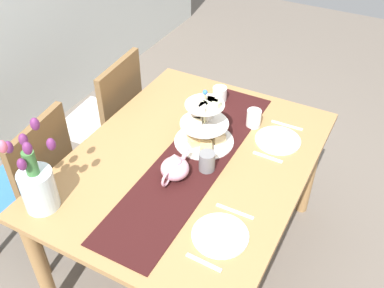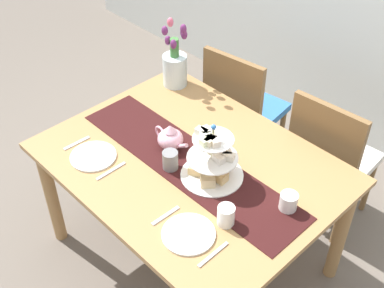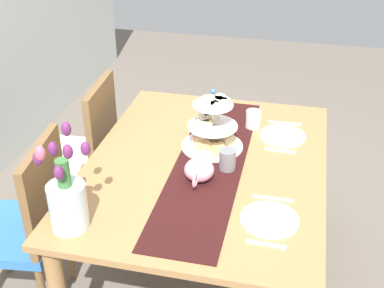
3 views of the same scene
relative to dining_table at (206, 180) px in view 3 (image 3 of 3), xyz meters
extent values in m
plane|color=#6B6056|center=(0.00, 0.00, -0.63)|extent=(8.00, 8.00, 0.00)
cube|color=#A37747|center=(0.00, 0.00, 0.08)|extent=(1.42, 1.08, 0.03)
cylinder|color=#A37747|center=(0.64, -0.47, -0.28)|extent=(0.07, 0.07, 0.70)
cylinder|color=#A37747|center=(0.64, 0.47, -0.28)|extent=(0.07, 0.07, 0.70)
cylinder|color=brown|center=(-0.19, 1.04, -0.42)|extent=(0.04, 0.04, 0.41)
cylinder|color=brown|center=(-0.14, 0.69, -0.42)|extent=(0.04, 0.04, 0.41)
cube|color=#3370B7|center=(-0.34, 0.84, -0.19)|extent=(0.47, 0.47, 0.05)
cube|color=brown|center=(-0.32, 0.65, 0.06)|extent=(0.42, 0.09, 0.45)
cylinder|color=brown|center=(0.50, 1.03, -0.42)|extent=(0.04, 0.04, 0.41)
cylinder|color=brown|center=(0.14, 1.01, -0.42)|extent=(0.04, 0.04, 0.41)
cylinder|color=brown|center=(0.52, 0.67, -0.42)|extent=(0.04, 0.04, 0.41)
cylinder|color=brown|center=(0.16, 0.65, -0.42)|extent=(0.04, 0.04, 0.41)
cube|color=silver|center=(0.33, 0.84, -0.19)|extent=(0.45, 0.45, 0.05)
cube|color=brown|center=(0.34, 0.65, 0.06)|extent=(0.42, 0.06, 0.45)
cube|color=black|center=(0.00, -0.02, 0.10)|extent=(1.31, 0.31, 0.00)
cylinder|color=beige|center=(0.15, 0.00, 0.24)|extent=(0.01, 0.01, 0.28)
cylinder|color=white|center=(0.15, 0.00, 0.11)|extent=(0.30, 0.30, 0.01)
cylinder|color=white|center=(0.15, 0.00, 0.22)|extent=(0.24, 0.24, 0.01)
cylinder|color=white|center=(0.15, 0.00, 0.33)|extent=(0.19, 0.19, 0.01)
cube|color=#E3BC79|center=(0.21, 0.00, 0.13)|extent=(0.05, 0.06, 0.05)
cube|color=beige|center=(0.15, 0.06, 0.13)|extent=(0.08, 0.07, 0.05)
cube|color=#E8C27F|center=(0.10, 0.03, 0.13)|extent=(0.08, 0.08, 0.04)
cube|color=#EBC47E|center=(0.08, -0.04, 0.13)|extent=(0.08, 0.08, 0.04)
cube|color=beige|center=(0.18, -0.06, 0.13)|extent=(0.09, 0.09, 0.05)
cube|color=silver|center=(0.19, 0.00, 0.23)|extent=(0.06, 0.04, 0.03)
cube|color=silver|center=(0.21, 0.04, 0.23)|extent=(0.07, 0.06, 0.03)
cube|color=beige|center=(0.18, 0.05, 0.23)|extent=(0.06, 0.07, 0.03)
cube|color=beige|center=(0.14, 0.04, 0.23)|extent=(0.04, 0.06, 0.03)
cube|color=#F4E3B7|center=(0.12, 0.03, 0.23)|extent=(0.06, 0.07, 0.03)
cube|color=beige|center=(0.10, 0.00, 0.34)|extent=(0.06, 0.05, 0.03)
cube|color=silver|center=(0.09, -0.02, 0.34)|extent=(0.06, 0.04, 0.03)
cube|color=beige|center=(0.13, -0.03, 0.34)|extent=(0.06, 0.07, 0.03)
cube|color=beige|center=(0.15, -0.05, 0.34)|extent=(0.04, 0.06, 0.03)
cube|color=beige|center=(0.16, -0.03, 0.34)|extent=(0.04, 0.06, 0.03)
cube|color=beige|center=(0.18, -0.02, 0.34)|extent=(0.07, 0.06, 0.03)
sphere|color=#3370B7|center=(0.15, 0.00, 0.39)|extent=(0.02, 0.02, 0.02)
ellipsoid|color=#E5A8BC|center=(-0.15, 0.00, 0.15)|extent=(0.13, 0.13, 0.10)
cone|color=#E5A8BC|center=(-0.15, 0.00, 0.22)|extent=(0.06, 0.06, 0.04)
cylinder|color=#E5A8BC|center=(-0.06, 0.00, 0.16)|extent=(0.07, 0.02, 0.06)
torus|color=#E5A8BC|center=(-0.23, 0.00, 0.15)|extent=(0.07, 0.01, 0.07)
cylinder|color=silver|center=(-0.56, 0.41, 0.19)|extent=(0.14, 0.14, 0.19)
cylinder|color=#3D7538|center=(-0.56, 0.41, 0.34)|extent=(0.05, 0.05, 0.12)
ellipsoid|color=#6B2860|center=(-0.49, 0.42, 0.48)|extent=(0.04, 0.04, 0.06)
ellipsoid|color=#6B2860|center=(-0.53, 0.46, 0.42)|extent=(0.04, 0.04, 0.06)
ellipsoid|color=#6B2860|center=(-0.58, 0.49, 0.40)|extent=(0.04, 0.04, 0.06)
ellipsoid|color=#E5607A|center=(-0.63, 0.45, 0.46)|extent=(0.04, 0.04, 0.06)
ellipsoid|color=#6B2860|center=(-0.61, 0.40, 0.37)|extent=(0.04, 0.04, 0.06)
ellipsoid|color=#6B2860|center=(-0.59, 0.37, 0.45)|extent=(0.04, 0.04, 0.06)
ellipsoid|color=#6B2860|center=(-0.49, 0.35, 0.41)|extent=(0.04, 0.04, 0.06)
cylinder|color=white|center=(0.52, 0.09, 0.14)|extent=(0.08, 0.08, 0.08)
cylinder|color=white|center=(-0.36, -0.33, 0.10)|extent=(0.23, 0.23, 0.01)
cube|color=silver|center=(-0.50, -0.33, 0.10)|extent=(0.02, 0.15, 0.01)
cube|color=silver|center=(-0.21, -0.33, 0.10)|extent=(0.02, 0.17, 0.01)
cylinder|color=white|center=(0.33, -0.33, 0.10)|extent=(0.23, 0.23, 0.01)
cube|color=silver|center=(0.18, -0.33, 0.10)|extent=(0.02, 0.15, 0.01)
cube|color=silver|center=(0.47, -0.33, 0.10)|extent=(0.02, 0.17, 0.01)
cylinder|color=slate|center=(-0.03, -0.10, 0.15)|extent=(0.08, 0.08, 0.09)
cylinder|color=white|center=(0.39, -0.17, 0.15)|extent=(0.08, 0.08, 0.09)
camera|label=1|loc=(-1.39, -0.75, 1.49)|focal=40.88mm
camera|label=2|loc=(1.33, -1.27, 1.75)|focal=47.06mm
camera|label=3|loc=(-1.95, -0.38, 1.35)|focal=47.60mm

